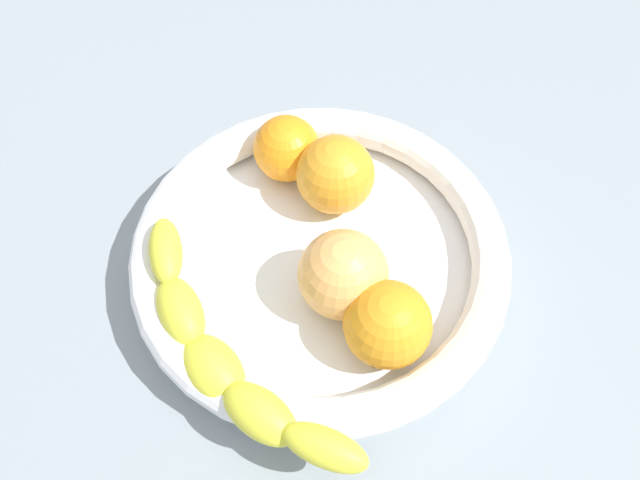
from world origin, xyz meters
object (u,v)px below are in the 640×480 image
(banana_draped_left, at_px, (222,358))
(orange_mid_left, at_px, (287,149))
(orange_front, at_px, (335,175))
(peach_blush, at_px, (343,275))
(orange_mid_right, at_px, (387,324))
(fruit_bowl, at_px, (320,257))

(banana_draped_left, relative_size, orange_mid_left, 4.01)
(orange_front, distance_m, orange_mid_left, 0.05)
(banana_draped_left, xyz_separation_m, peach_blush, (-0.09, 0.05, 0.01))
(orange_mid_left, xyz_separation_m, peach_blush, (0.09, 0.10, 0.01))
(orange_front, xyz_separation_m, orange_mid_left, (-0.01, -0.05, -0.00))
(orange_front, relative_size, orange_mid_left, 1.14)
(orange_front, bearing_deg, peach_blush, 29.56)
(orange_mid_right, xyz_separation_m, peach_blush, (-0.02, -0.04, 0.00))
(fruit_bowl, xyz_separation_m, orange_mid_right, (0.04, 0.07, 0.03))
(orange_front, distance_m, orange_mid_right, 0.14)
(fruit_bowl, xyz_separation_m, banana_draped_left, (0.11, -0.02, 0.02))
(banana_draped_left, bearing_deg, orange_front, 179.71)
(orange_mid_left, bearing_deg, banana_draped_left, 14.97)
(orange_mid_right, bearing_deg, orange_mid_left, -128.54)
(orange_front, bearing_deg, banana_draped_left, -0.29)
(banana_draped_left, bearing_deg, orange_mid_right, 128.16)
(fruit_bowl, height_order, peach_blush, peach_blush)
(peach_blush, bearing_deg, banana_draped_left, -27.00)
(banana_draped_left, bearing_deg, orange_mid_left, -165.03)
(orange_mid_right, height_order, peach_blush, peach_blush)
(banana_draped_left, height_order, orange_mid_left, orange_mid_left)
(fruit_bowl, relative_size, orange_mid_left, 5.21)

